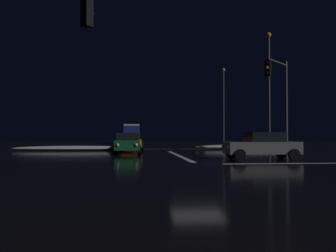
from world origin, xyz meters
TOP-DOWN VIEW (x-y plane):
  - ground at (0.00, 0.00)m, footprint 120.00×120.00m
  - stop_line_north at (0.00, 7.47)m, footprint 0.35×12.73m
  - centre_line_ns at (0.00, 19.07)m, footprint 22.00×0.15m
  - snow_bank_left_curb at (-8.27, 16.13)m, footprint 11.12×1.50m
  - snow_bank_right_curb at (8.27, 17.47)m, footprint 10.86×1.50m
  - sedan_green at (-3.53, 10.45)m, footprint 2.02×4.33m
  - sedan_orange at (-3.24, 16.09)m, footprint 2.02×4.33m
  - sedan_red at (-3.28, 22.44)m, footprint 2.02×4.33m
  - sedan_white at (-3.32, 28.44)m, footprint 2.02×4.33m
  - sedan_black at (-3.28, 34.45)m, footprint 2.02×4.33m
  - box_truck at (-3.30, 41.12)m, footprint 2.68×8.28m
  - sedan_gray_crossing at (4.38, 3.18)m, footprint 4.33×2.02m
  - traffic_signal_sw at (-6.56, -6.56)m, footprint 3.46×3.46m
  - traffic_signal_ne at (6.98, 6.98)m, footprint 2.48×2.48m
  - streetlamp_right_far at (8.57, 29.07)m, footprint 0.44×0.44m
  - streetlamp_right_near at (8.57, 13.07)m, footprint 0.44×0.44m

SIDE VIEW (x-z plane):
  - ground at x=0.00m, z-range -0.10..0.00m
  - stop_line_north at x=0.00m, z-range 0.00..0.01m
  - centre_line_ns at x=0.00m, z-range 0.00..0.01m
  - snow_bank_left_curb at x=-8.27m, z-range 0.00..0.44m
  - snow_bank_right_curb at x=8.27m, z-range 0.00..0.49m
  - sedan_green at x=-3.53m, z-range 0.02..1.59m
  - sedan_orange at x=-3.24m, z-range 0.02..1.59m
  - sedan_red at x=-3.28m, z-range 0.02..1.59m
  - sedan_white at x=-3.32m, z-range 0.02..1.59m
  - sedan_black at x=-3.28m, z-range 0.02..1.59m
  - sedan_gray_crossing at x=4.38m, z-range 0.02..1.59m
  - box_truck at x=-3.30m, z-range 0.17..3.25m
  - traffic_signal_ne at x=6.98m, z-range 1.19..7.92m
  - traffic_signal_sw at x=-6.56m, z-range 1.26..7.89m
  - streetlamp_right_far at x=8.57m, z-range 0.71..10.78m
  - streetlamp_right_near at x=8.57m, z-range 0.71..11.00m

